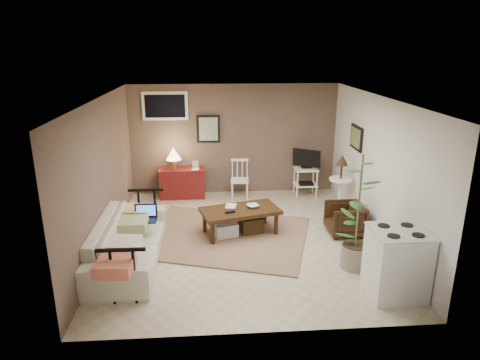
{
  "coord_description": "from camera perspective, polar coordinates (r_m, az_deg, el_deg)",
  "views": [
    {
      "loc": [
        -0.54,
        -6.66,
        3.2
      ],
      "look_at": [
        -0.02,
        0.35,
        0.96
      ],
      "focal_mm": 32.0,
      "sensor_mm": 36.0,
      "label": 1
    }
  ],
  "objects": [
    {
      "name": "art_back",
      "position": [
        9.3,
        -4.24,
        6.81
      ],
      "size": [
        0.5,
        0.03,
        0.6
      ],
      "primitive_type": "cube",
      "color": "black"
    },
    {
      "name": "tv_stand",
      "position": [
        9.42,
        8.79,
        1.13
      ],
      "size": [
        0.55,
        0.4,
        1.04
      ],
      "color": "white",
      "rests_on": "floor"
    },
    {
      "name": "spindle_chair",
      "position": [
        9.22,
        -0.04,
        -0.04
      ],
      "size": [
        0.4,
        0.4,
        0.83
      ],
      "color": "white",
      "rests_on": "floor"
    },
    {
      "name": "book_table",
      "position": [
        7.48,
        -1.92,
        -2.69
      ],
      "size": [
        0.18,
        0.05,
        0.24
      ],
      "primitive_type": "imported",
      "rotation": [
        0.0,
        0.0,
        -0.19
      ],
      "color": "#3A200F",
      "rests_on": "coffee_table"
    },
    {
      "name": "armchair",
      "position": [
        7.71,
        13.81,
        -4.87
      ],
      "size": [
        0.57,
        0.61,
        0.62
      ],
      "primitive_type": "imported",
      "rotation": [
        0.0,
        0.0,
        -1.56
      ],
      "color": "black",
      "rests_on": "floor"
    },
    {
      "name": "rug",
      "position": [
        7.51,
        -2.24,
        -7.43
      ],
      "size": [
        3.33,
        2.96,
        0.03
      ],
      "primitive_type": "cube",
      "rotation": [
        0.0,
        0.0,
        -0.3
      ],
      "color": "#88654F",
      "rests_on": "floor"
    },
    {
      "name": "sofa_end_rails",
      "position": [
        6.74,
        -13.57,
        -7.46
      ],
      "size": [
        0.63,
        2.33,
        0.78
      ],
      "primitive_type": null,
      "color": "black",
      "rests_on": "floor"
    },
    {
      "name": "sofa",
      "position": [
        6.73,
        -14.74,
        -6.97
      ],
      "size": [
        0.68,
        2.33,
        0.91
      ],
      "primitive_type": "imported",
      "rotation": [
        0.0,
        0.0,
        1.57
      ],
      "color": "beige",
      "rests_on": "floor"
    },
    {
      "name": "side_table",
      "position": [
        8.48,
        13.31,
        0.31
      ],
      "size": [
        0.44,
        0.44,
        1.19
      ],
      "color": "white",
      "rests_on": "floor"
    },
    {
      "name": "floor",
      "position": [
        7.41,
        0.37,
        -7.89
      ],
      "size": [
        5.0,
        5.0,
        0.0
      ],
      "primitive_type": "plane",
      "color": "#C1B293",
      "rests_on": "ground"
    },
    {
      "name": "book_console",
      "position": [
        9.13,
        -6.43,
        1.98
      ],
      "size": [
        0.15,
        0.05,
        0.2
      ],
      "primitive_type": "imported",
      "rotation": [
        0.0,
        0.0,
        -0.25
      ],
      "color": "#3A200F",
      "rests_on": "red_console"
    },
    {
      "name": "red_console",
      "position": [
        9.34,
        -7.78,
        -0.0
      ],
      "size": [
        0.96,
        0.43,
        1.11
      ],
      "color": "maroon",
      "rests_on": "floor"
    },
    {
      "name": "bowl",
      "position": [
        7.45,
        1.71,
        -2.93
      ],
      "size": [
        0.21,
        0.11,
        0.2
      ],
      "primitive_type": "imported",
      "rotation": [
        0.0,
        0.0,
        0.34
      ],
      "color": "#3A200F",
      "rests_on": "coffee_table"
    },
    {
      "name": "potted_plant",
      "position": [
        6.38,
        15.51,
        -3.67
      ],
      "size": [
        0.44,
        0.44,
        1.78
      ],
      "color": "gray",
      "rests_on": "floor"
    },
    {
      "name": "coffee_table",
      "position": [
        7.48,
        -0.04,
        -5.29
      ],
      "size": [
        1.46,
        1.01,
        0.5
      ],
      "color": "#3A200F",
      "rests_on": "floor"
    },
    {
      "name": "art_right",
      "position": [
        8.36,
        15.26,
        5.48
      ],
      "size": [
        0.03,
        0.6,
        0.45
      ],
      "primitive_type": "cube",
      "color": "black"
    },
    {
      "name": "window",
      "position": [
        9.26,
        -9.96,
        9.69
      ],
      "size": [
        0.96,
        0.03,
        0.6
      ],
      "primitive_type": "cube",
      "color": "white"
    },
    {
      "name": "sofa_pillows",
      "position": [
        6.44,
        -14.73,
        -7.12
      ],
      "size": [
        0.45,
        2.22,
        0.16
      ],
      "primitive_type": null,
      "color": "beige",
      "rests_on": "sofa"
    },
    {
      "name": "laptop",
      "position": [
        7.01,
        -12.46,
        -4.61
      ],
      "size": [
        0.36,
        0.26,
        0.24
      ],
      "color": "black",
      "rests_on": "sofa"
    },
    {
      "name": "stove",
      "position": [
        6.07,
        20.16,
        -10.3
      ],
      "size": [
        0.71,
        0.66,
        0.93
      ],
      "color": "white",
      "rests_on": "floor"
    }
  ]
}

